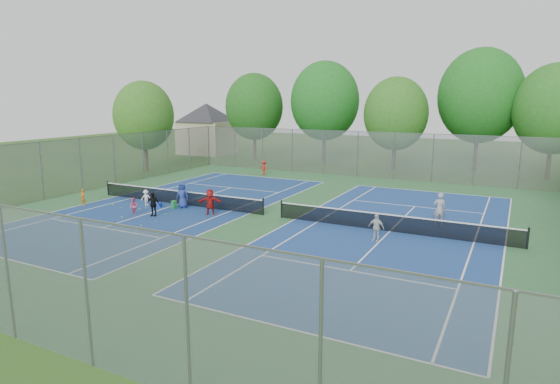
{
  "coord_description": "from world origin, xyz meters",
  "views": [
    {
      "loc": [
        12.65,
        -23.65,
        6.91
      ],
      "look_at": [
        0.0,
        1.0,
        1.3
      ],
      "focal_mm": 30.0,
      "sensor_mm": 36.0,
      "label": 1
    }
  ],
  "objects_px": {
    "ball_hopper": "(174,205)",
    "instructor": "(439,209)",
    "net_right": "(390,223)",
    "net_left": "(178,198)",
    "ball_crate": "(159,205)"
  },
  "relations": [
    {
      "from": "instructor",
      "to": "net_right",
      "type": "bearing_deg",
      "value": 28.59
    },
    {
      "from": "net_right",
      "to": "ball_hopper",
      "type": "height_order",
      "value": "net_right"
    },
    {
      "from": "net_right",
      "to": "instructor",
      "type": "bearing_deg",
      "value": 50.72
    },
    {
      "from": "net_left",
      "to": "instructor",
      "type": "distance_m",
      "value": 16.25
    },
    {
      "from": "net_right",
      "to": "instructor",
      "type": "relative_size",
      "value": 7.08
    },
    {
      "from": "net_right",
      "to": "ball_hopper",
      "type": "xyz_separation_m",
      "value": [
        -13.48,
        -1.08,
        -0.2
      ]
    },
    {
      "from": "ball_hopper",
      "to": "instructor",
      "type": "xyz_separation_m",
      "value": [
        15.53,
        3.59,
        0.65
      ]
    },
    {
      "from": "ball_crate",
      "to": "net_left",
      "type": "bearing_deg",
      "value": 65.66
    },
    {
      "from": "net_right",
      "to": "ball_crate",
      "type": "height_order",
      "value": "net_right"
    },
    {
      "from": "net_left",
      "to": "net_right",
      "type": "xyz_separation_m",
      "value": [
        14.0,
        0.0,
        0.0
      ]
    },
    {
      "from": "net_right",
      "to": "ball_crate",
      "type": "bearing_deg",
      "value": -174.99
    },
    {
      "from": "net_left",
      "to": "ball_crate",
      "type": "distance_m",
      "value": 1.44
    },
    {
      "from": "net_right",
      "to": "ball_crate",
      "type": "distance_m",
      "value": 14.64
    },
    {
      "from": "net_right",
      "to": "ball_hopper",
      "type": "bearing_deg",
      "value": -175.43
    },
    {
      "from": "net_left",
      "to": "ball_hopper",
      "type": "distance_m",
      "value": 1.21
    }
  ]
}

